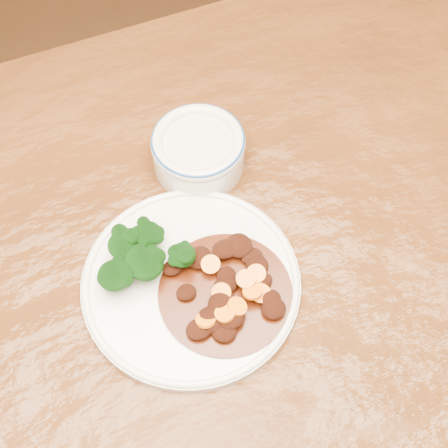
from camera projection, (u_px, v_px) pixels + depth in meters
name	position (u px, v px, depth m)	size (l,w,h in m)	color
ground	(208.00, 432.00, 1.37)	(4.00, 4.00, 0.00)	#442A11
dining_table	(197.00, 316.00, 0.80)	(1.57, 1.02, 0.75)	#562B0F
dinner_plate	(191.00, 282.00, 0.73)	(0.26, 0.26, 0.02)	white
broccoli_florets	(140.00, 257.00, 0.71)	(0.11, 0.08, 0.04)	#668846
mince_stew	(225.00, 289.00, 0.71)	(0.15, 0.15, 0.03)	#411407
dip_bowl	(198.00, 149.00, 0.80)	(0.12, 0.12, 0.05)	silver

